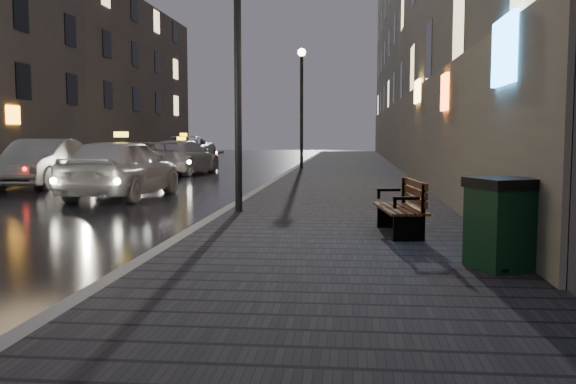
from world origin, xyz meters
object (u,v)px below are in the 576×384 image
taxi_near (122,168)px  taxi_far (184,151)px  lamp_far (302,93)px  trash_bin (503,223)px  bench (404,207)px  taxi_mid (182,157)px  lamp_near (238,41)px  car_left_mid (42,163)px

taxi_near → taxi_far: 17.24m
lamp_far → trash_bin: 21.56m
taxi_far → taxi_near: bearing=-82.5°
bench → taxi_mid: taxi_mid is taller
trash_bin → lamp_near: bearing=103.9°
lamp_far → taxi_far: bearing=143.7°
car_left_mid → taxi_mid: 7.25m
lamp_far → taxi_far: lamp_far is taller
taxi_far → lamp_far: bearing=-38.3°
lamp_far → car_left_mid: lamp_far is taller
car_left_mid → taxi_near: bearing=-43.5°
car_left_mid → trash_bin: bearing=-49.7°
taxi_near → car_left_mid: taxi_near is taller
lamp_far → trash_bin: (3.95, -21.01, -2.81)m
lamp_near → taxi_near: 6.07m
car_left_mid → taxi_mid: size_ratio=0.95×
taxi_near → taxi_mid: 10.01m
lamp_near → lamp_far: bearing=90.0°
taxi_mid → taxi_far: 7.27m
trash_bin → taxi_far: (-10.61, 25.90, 0.11)m
taxi_near → taxi_mid: size_ratio=0.96×
taxi_mid → taxi_near: bearing=103.5°
taxi_near → taxi_mid: (-1.07, 9.95, -0.09)m
bench → trash_bin: (0.92, -2.48, 0.11)m
lamp_far → bench: (3.03, -18.53, -2.92)m
car_left_mid → taxi_mid: car_left_mid is taller
lamp_near → taxi_far: lamp_near is taller
bench → taxi_mid: 18.18m
taxi_near → taxi_far: taxi_near is taller
lamp_near → bench: lamp_near is taller
taxi_far → lamp_near: bearing=-74.4°
lamp_far → taxi_mid: size_ratio=1.08×
bench → car_left_mid: 14.42m
bench → taxi_mid: bearing=108.5°
bench → lamp_near: bearing=132.9°
lamp_far → taxi_near: bearing=-107.5°
taxi_mid → taxi_far: (-1.78, 7.05, 0.08)m
lamp_near → taxi_far: (-6.66, 20.89, -2.70)m
taxi_far → taxi_mid: bearing=-77.9°
lamp_far → trash_bin: bearing=-79.4°
taxi_near → lamp_near: bearing=137.0°
taxi_near → taxi_far: bearing=-77.9°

